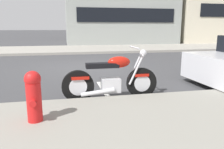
% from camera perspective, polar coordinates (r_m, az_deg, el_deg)
% --- Properties ---
extents(ground_plane, '(260.00, 260.00, 0.00)m').
position_cam_1_polar(ground_plane, '(8.86, -5.89, 1.96)').
color(ground_plane, '#3D3D3F').
extents(parking_stall_stripe, '(0.12, 2.20, 0.01)m').
position_cam_1_polar(parking_stall_stripe, '(5.32, -1.64, -4.68)').
color(parking_stall_stripe, silver).
rests_on(parking_stall_stripe, ground).
extents(parked_motorcycle, '(2.05, 0.62, 1.13)m').
position_cam_1_polar(parked_motorcycle, '(4.74, -0.09, -1.33)').
color(parked_motorcycle, black).
rests_on(parked_motorcycle, ground).
extents(fire_hydrant, '(0.24, 0.36, 0.77)m').
position_cam_1_polar(fire_hydrant, '(3.51, -19.39, -4.95)').
color(fire_hydrant, red).
rests_on(fire_hydrant, sidewalk_near_curb).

